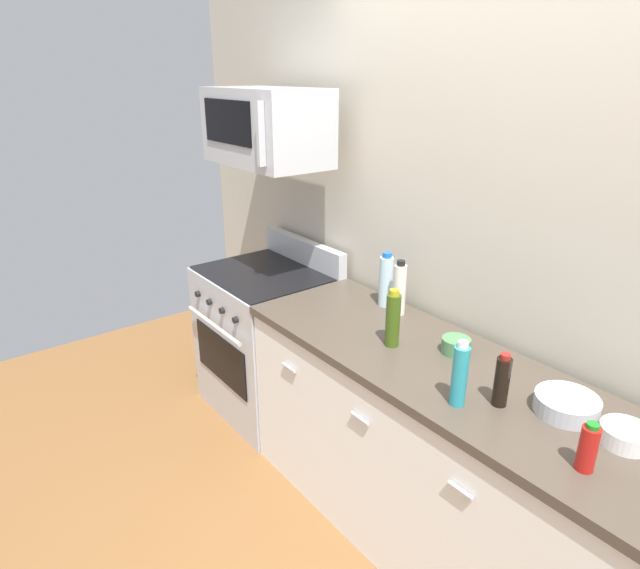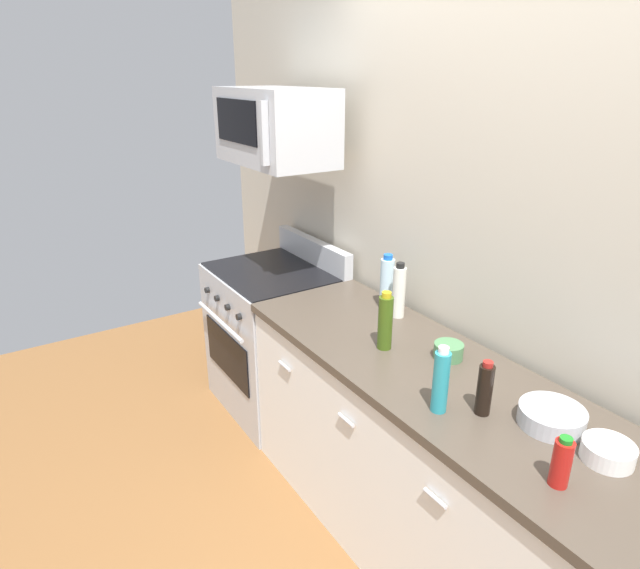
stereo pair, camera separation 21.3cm
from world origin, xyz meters
name	(u,v)px [view 1 (the left image)]	position (x,y,z in m)	size (l,w,h in m)	color
ground_plane	(446,551)	(0.00, 0.00, 0.00)	(6.35, 6.35, 0.00)	brown
back_wall	(541,252)	(0.00, 0.41, 1.35)	(5.29, 0.10, 2.70)	beige
counter_unit	(455,470)	(0.00, 0.00, 0.46)	(2.20, 0.66, 0.92)	white
range_oven	(267,340)	(-1.48, 0.00, 0.47)	(0.76, 0.69, 1.07)	#B7BABF
microwave	(266,127)	(-1.48, 0.05, 1.75)	(0.74, 0.44, 0.40)	#B7BABF
bottle_soy_sauce_dark	(502,381)	(0.19, -0.06, 1.02)	(0.05, 0.05, 0.20)	black
bottle_dish_soap	(460,375)	(0.10, -0.18, 1.04)	(0.06, 0.06, 0.25)	teal
bottle_hot_sauce_red	(588,448)	(0.55, -0.15, 1.00)	(0.06, 0.06, 0.16)	#B21914
bottle_water_clear	(386,281)	(-0.69, 0.23, 1.05)	(0.07, 0.07, 0.28)	silver
bottle_olive_oil	(393,319)	(-0.36, -0.05, 1.04)	(0.06, 0.06, 0.26)	#385114
bottle_vinegar_white	(400,289)	(-0.58, 0.21, 1.05)	(0.06, 0.06, 0.28)	silver
bowl_white_ceramic	(625,435)	(0.57, 0.07, 0.95)	(0.16, 0.16, 0.06)	white
bowl_green_glaze	(456,345)	(-0.15, 0.12, 0.95)	(0.12, 0.12, 0.07)	#477A4C
bowl_steel_prep	(567,404)	(0.36, 0.08, 0.95)	(0.22, 0.22, 0.06)	#B2B5BA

